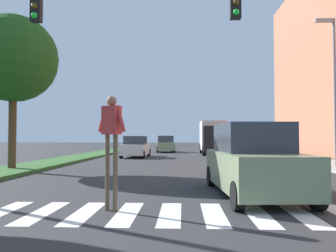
{
  "coord_description": "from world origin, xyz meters",
  "views": [
    {
      "loc": [
        0.26,
        -0.24,
        1.59
      ],
      "look_at": [
        -0.42,
        15.04,
        2.11
      ],
      "focal_mm": 35.38,
      "sensor_mm": 36.0,
      "label": 1
    }
  ],
  "objects_px": {
    "traffic_light_gantry": "(37,33)",
    "sedan_midblock": "(136,147)",
    "suv_crossing": "(253,161)",
    "pedestrian_performer": "(111,134)",
    "sedan_distant": "(165,145)",
    "tree_mid": "(13,59)",
    "street_lamp_right": "(333,78)",
    "truck_box_delivery": "(214,137)"
  },
  "relations": [
    {
      "from": "traffic_light_gantry",
      "to": "sedan_midblock",
      "type": "xyz_separation_m",
      "value": [
        0.18,
        17.61,
        -3.61
      ]
    },
    {
      "from": "suv_crossing",
      "to": "sedan_midblock",
      "type": "relative_size",
      "value": 1.07
    },
    {
      "from": "pedestrian_performer",
      "to": "sedan_distant",
      "type": "xyz_separation_m",
      "value": [
        -0.31,
        28.2,
        -0.85
      ]
    },
    {
      "from": "tree_mid",
      "to": "street_lamp_right",
      "type": "distance_m",
      "value": 15.76
    },
    {
      "from": "traffic_light_gantry",
      "to": "pedestrian_performer",
      "type": "bearing_deg",
      "value": -32.63
    },
    {
      "from": "tree_mid",
      "to": "pedestrian_performer",
      "type": "distance_m",
      "value": 11.0
    },
    {
      "from": "sedan_distant",
      "to": "traffic_light_gantry",
      "type": "bearing_deg",
      "value": -94.44
    },
    {
      "from": "street_lamp_right",
      "to": "truck_box_delivery",
      "type": "height_order",
      "value": "street_lamp_right"
    },
    {
      "from": "pedestrian_performer",
      "to": "sedan_midblock",
      "type": "height_order",
      "value": "pedestrian_performer"
    },
    {
      "from": "sedan_distant",
      "to": "truck_box_delivery",
      "type": "bearing_deg",
      "value": -42.67
    },
    {
      "from": "tree_mid",
      "to": "suv_crossing",
      "type": "xyz_separation_m",
      "value": [
        9.96,
        -6.02,
        -4.38
      ]
    },
    {
      "from": "pedestrian_performer",
      "to": "suv_crossing",
      "type": "height_order",
      "value": "pedestrian_performer"
    },
    {
      "from": "street_lamp_right",
      "to": "suv_crossing",
      "type": "xyz_separation_m",
      "value": [
        -5.69,
        -7.8,
        -3.66
      ]
    },
    {
      "from": "sedan_midblock",
      "to": "truck_box_delivery",
      "type": "distance_m",
      "value": 8.17
    },
    {
      "from": "sedan_distant",
      "to": "truck_box_delivery",
      "type": "xyz_separation_m",
      "value": [
        4.74,
        -4.37,
        0.83
      ]
    },
    {
      "from": "traffic_light_gantry",
      "to": "truck_box_delivery",
      "type": "bearing_deg",
      "value": 73.03
    },
    {
      "from": "traffic_light_gantry",
      "to": "suv_crossing",
      "type": "height_order",
      "value": "traffic_light_gantry"
    },
    {
      "from": "street_lamp_right",
      "to": "truck_box_delivery",
      "type": "xyz_separation_m",
      "value": [
        -4.74,
        13.95,
        -2.96
      ]
    },
    {
      "from": "tree_mid",
      "to": "sedan_midblock",
      "type": "relative_size",
      "value": 1.64
    },
    {
      "from": "suv_crossing",
      "to": "traffic_light_gantry",
      "type": "bearing_deg",
      "value": -174.62
    },
    {
      "from": "street_lamp_right",
      "to": "tree_mid",
      "type": "bearing_deg",
      "value": -173.5
    },
    {
      "from": "tree_mid",
      "to": "sedan_midblock",
      "type": "bearing_deg",
      "value": 68.77
    },
    {
      "from": "traffic_light_gantry",
      "to": "tree_mid",
      "type": "bearing_deg",
      "value": 121.97
    },
    {
      "from": "pedestrian_performer",
      "to": "sedan_distant",
      "type": "bearing_deg",
      "value": 90.64
    },
    {
      "from": "pedestrian_performer",
      "to": "sedan_distant",
      "type": "distance_m",
      "value": 28.22
    },
    {
      "from": "pedestrian_performer",
      "to": "sedan_midblock",
      "type": "distance_m",
      "value": 19.28
    },
    {
      "from": "sedan_distant",
      "to": "tree_mid",
      "type": "bearing_deg",
      "value": -107.07
    },
    {
      "from": "street_lamp_right",
      "to": "pedestrian_performer",
      "type": "height_order",
      "value": "street_lamp_right"
    },
    {
      "from": "street_lamp_right",
      "to": "sedan_midblock",
      "type": "bearing_deg",
      "value": 140.85
    },
    {
      "from": "sedan_distant",
      "to": "truck_box_delivery",
      "type": "height_order",
      "value": "truck_box_delivery"
    },
    {
      "from": "street_lamp_right",
      "to": "pedestrian_performer",
      "type": "xyz_separation_m",
      "value": [
        -9.16,
        -9.88,
        -2.93
      ]
    },
    {
      "from": "street_lamp_right",
      "to": "sedan_distant",
      "type": "height_order",
      "value": "street_lamp_right"
    },
    {
      "from": "pedestrian_performer",
      "to": "suv_crossing",
      "type": "distance_m",
      "value": 4.11
    },
    {
      "from": "traffic_light_gantry",
      "to": "street_lamp_right",
      "type": "distance_m",
      "value": 14.25
    },
    {
      "from": "suv_crossing",
      "to": "truck_box_delivery",
      "type": "bearing_deg",
      "value": 87.49
    },
    {
      "from": "traffic_light_gantry",
      "to": "sedan_distant",
      "type": "bearing_deg",
      "value": 85.56
    },
    {
      "from": "truck_box_delivery",
      "to": "tree_mid",
      "type": "bearing_deg",
      "value": -124.74
    },
    {
      "from": "tree_mid",
      "to": "sedan_midblock",
      "type": "height_order",
      "value": "tree_mid"
    },
    {
      "from": "pedestrian_performer",
      "to": "tree_mid",
      "type": "bearing_deg",
      "value": 128.69
    },
    {
      "from": "suv_crossing",
      "to": "truck_box_delivery",
      "type": "xyz_separation_m",
      "value": [
        0.95,
        21.76,
        0.7
      ]
    },
    {
      "from": "street_lamp_right",
      "to": "suv_crossing",
      "type": "relative_size",
      "value": 1.59
    },
    {
      "from": "truck_box_delivery",
      "to": "suv_crossing",
      "type": "bearing_deg",
      "value": -92.51
    }
  ]
}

